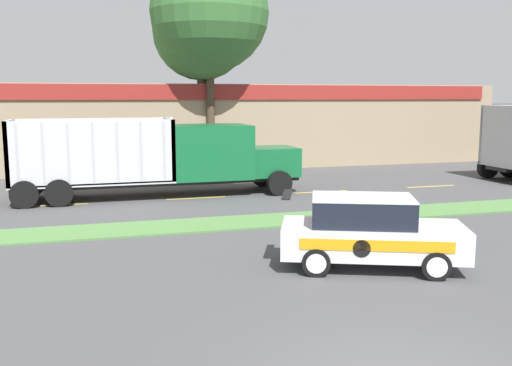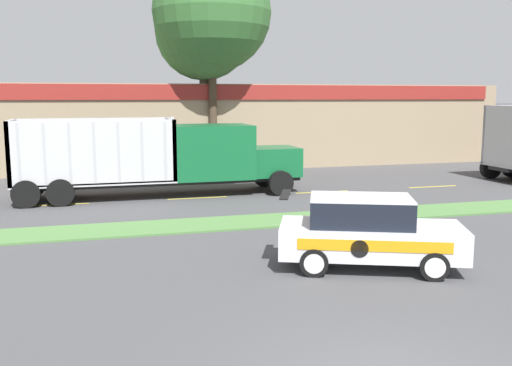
{
  "view_description": "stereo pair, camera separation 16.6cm",
  "coord_description": "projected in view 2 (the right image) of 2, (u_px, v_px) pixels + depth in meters",
  "views": [
    {
      "loc": [
        -4.03,
        -6.49,
        4.05
      ],
      "look_at": [
        0.95,
        10.64,
        1.34
      ],
      "focal_mm": 40.0,
      "sensor_mm": 36.0,
      "label": 1
    },
    {
      "loc": [
        -3.87,
        -6.54,
        4.05
      ],
      "look_at": [
        0.95,
        10.64,
        1.34
      ],
      "focal_mm": 40.0,
      "sensor_mm": 36.0,
      "label": 2
    }
  ],
  "objects": [
    {
      "name": "grass_verge",
      "position": [
        225.0,
        223.0,
        18.25
      ],
      "size": [
        120.0,
        1.94,
        0.06
      ],
      "primitive_type": "cube",
      "color": "#517F42",
      "rests_on": "ground_plane"
    },
    {
      "name": "rally_car",
      "position": [
        368.0,
        232.0,
        13.48
      ],
      "size": [
        4.61,
        3.2,
        1.76
      ],
      "color": "silver",
      "rests_on": "ground_plane"
    },
    {
      "name": "dump_truck_mid",
      "position": [
        186.0,
        158.0,
        23.51
      ],
      "size": [
        11.55,
        2.76,
        3.27
      ],
      "color": "black",
      "rests_on": "ground_plane"
    },
    {
      "name": "tree_behind_right",
      "position": [
        203.0,
        22.0,
        30.26
      ],
      "size": [
        5.16,
        5.16,
        11.36
      ],
      "color": "#473828",
      "rests_on": "ground_plane"
    },
    {
      "name": "centre_line_6",
      "position": [
        433.0,
        187.0,
        25.86
      ],
      "size": [
        2.4,
        0.14,
        0.01
      ],
      "primitive_type": "cube",
      "color": "yellow",
      "rests_on": "ground_plane"
    },
    {
      "name": "centre_line_3",
      "position": [
        56.0,
        205.0,
        21.53
      ],
      "size": [
        2.4,
        0.14,
        0.01
      ],
      "primitive_type": "cube",
      "color": "yellow",
      "rests_on": "ground_plane"
    },
    {
      "name": "tree_behind_centre",
      "position": [
        212.0,
        0.0,
        29.73
      ],
      "size": [
        6.25,
        6.25,
        13.12
      ],
      "color": "#473828",
      "rests_on": "ground_plane"
    },
    {
      "name": "centre_line_4",
      "position": [
        197.0,
        198.0,
        22.97
      ],
      "size": [
        2.4,
        0.14,
        0.01
      ],
      "primitive_type": "cube",
      "color": "yellow",
      "rests_on": "ground_plane"
    },
    {
      "name": "store_building_backdrop",
      "position": [
        210.0,
        123.0,
        36.91
      ],
      "size": [
        33.98,
        12.1,
        4.73
      ],
      "color": "#9E896B",
      "rests_on": "ground_plane"
    },
    {
      "name": "centre_line_5",
      "position": [
        322.0,
        192.0,
        24.42
      ],
      "size": [
        2.4,
        0.14,
        0.01
      ],
      "primitive_type": "cube",
      "color": "yellow",
      "rests_on": "ground_plane"
    }
  ]
}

